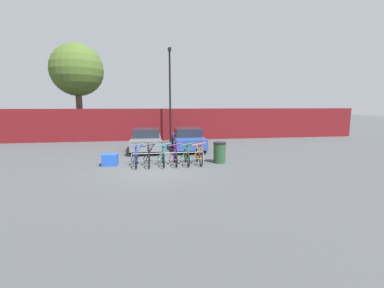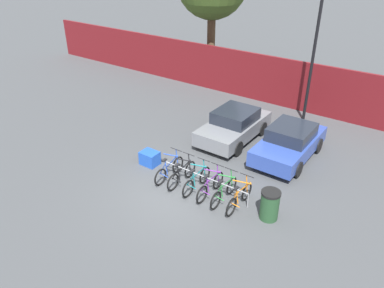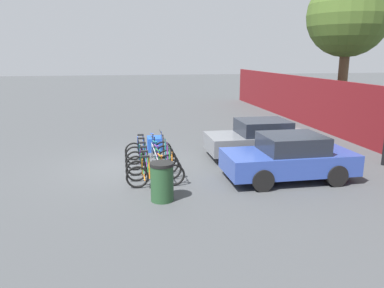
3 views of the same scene
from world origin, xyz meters
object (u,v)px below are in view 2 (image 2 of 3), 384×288
at_px(car_blue, 289,142).
at_px(bicycle_purple, 210,186).
at_px(car_grey, 234,125).
at_px(bicycle_orange, 239,198).
at_px(bicycle_green, 224,192).
at_px(bike_rack, 205,178).
at_px(trash_bin, 270,205).
at_px(bicycle_blue, 169,170).
at_px(bicycle_teal, 197,181).
at_px(bicycle_black, 182,175).
at_px(cargo_crate, 150,158).
at_px(lamp_post, 316,41).

bearing_deg(car_blue, bicycle_purple, -106.33).
bearing_deg(car_grey, bicycle_orange, -57.83).
xyz_separation_m(bicycle_green, bicycle_orange, (0.60, 0.00, 0.00)).
xyz_separation_m(bike_rack, bicycle_green, (0.89, -0.15, -0.11)).
height_order(bike_rack, bicycle_green, bicycle_green).
distance_m(car_grey, trash_bin, 5.46).
relative_size(bicycle_blue, bicycle_teal, 1.00).
distance_m(bicycle_green, car_blue, 4.12).
height_order(car_blue, trash_bin, car_blue).
bearing_deg(car_blue, trash_bin, -75.63).
height_order(bike_rack, bicycle_teal, bicycle_teal).
bearing_deg(bicycle_orange, bicycle_green, 179.75).
bearing_deg(bicycle_black, bicycle_purple, 2.91).
xyz_separation_m(car_grey, trash_bin, (3.65, -4.06, -0.17)).
height_order(bicycle_purple, cargo_crate, bicycle_purple).
distance_m(bicycle_orange, trash_bin, 1.06).
height_order(bicycle_teal, car_grey, car_grey).
bearing_deg(bike_rack, bicycle_orange, -5.68).
xyz_separation_m(bicycle_black, car_grey, (-0.19, 4.13, 0.31)).
relative_size(bicycle_teal, trash_bin, 1.66).
relative_size(car_grey, car_blue, 1.00).
bearing_deg(bicycle_teal, bicycle_black, 179.62).
xyz_separation_m(bicycle_teal, trash_bin, (2.79, 0.07, 0.14)).
relative_size(car_blue, cargo_crate, 5.57).
xyz_separation_m(bicycle_blue, cargo_crate, (-1.26, 0.33, -0.10)).
distance_m(bicycle_teal, bicycle_purple, 0.58).
bearing_deg(bicycle_orange, bicycle_teal, 179.75).
distance_m(car_blue, cargo_crate, 5.69).
relative_size(bicycle_green, car_blue, 0.44).
bearing_deg(bicycle_black, bike_rack, 12.13).
relative_size(bicycle_black, bicycle_teal, 1.00).
bearing_deg(bicycle_black, car_grey, 95.53).
height_order(bicycle_blue, bicycle_orange, same).
relative_size(bicycle_purple, trash_bin, 1.66).
bearing_deg(bicycle_purple, lamp_post, 91.05).
height_order(bike_rack, car_grey, car_grey).
xyz_separation_m(bicycle_black, cargo_crate, (-1.84, 0.33, -0.10)).
height_order(bicycle_black, bicycle_purple, same).
bearing_deg(bicycle_teal, trash_bin, 1.11).
bearing_deg(bike_rack, bicycle_black, -170.78).
bearing_deg(bike_rack, bicycle_teal, -149.03).
height_order(bicycle_orange, lamp_post, lamp_post).
distance_m(bicycle_black, car_blue, 4.75).
distance_m(bicycle_black, car_grey, 4.15).
bearing_deg(car_grey, lamp_post, 64.76).
height_order(bike_rack, cargo_crate, bike_rack).
bearing_deg(car_blue, bicycle_orange, -90.44).
xyz_separation_m(bicycle_teal, bicycle_purple, (0.58, 0.00, 0.00)).
bearing_deg(bicycle_green, bicycle_orange, -0.19).
xyz_separation_m(bike_rack, bicycle_teal, (-0.25, -0.15, -0.11)).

